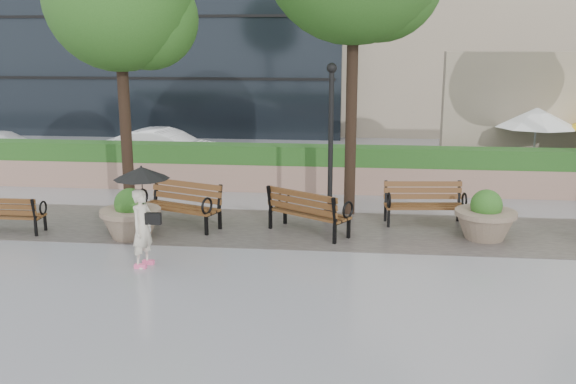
# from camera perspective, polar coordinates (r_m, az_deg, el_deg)

# --- Properties ---
(ground) EXTENTS (100.00, 100.00, 0.00)m
(ground) POSITION_cam_1_polar(r_m,az_deg,el_deg) (12.35, -2.38, -7.18)
(ground) COLOR gray
(ground) RESTS_ON ground
(cobble_strip) EXTENTS (28.00, 3.20, 0.01)m
(cobble_strip) POSITION_cam_1_polar(r_m,az_deg,el_deg) (15.17, -0.69, -3.24)
(cobble_strip) COLOR #383330
(cobble_strip) RESTS_ON ground
(hedge_wall) EXTENTS (24.00, 0.80, 1.35)m
(hedge_wall) POSITION_cam_1_polar(r_m,az_deg,el_deg) (18.88, 0.77, 2.10)
(hedge_wall) COLOR #946E5F
(hedge_wall) RESTS_ON ground
(asphalt_street) EXTENTS (40.00, 7.00, 0.00)m
(asphalt_street) POSITION_cam_1_polar(r_m,az_deg,el_deg) (22.92, 1.72, 2.39)
(asphalt_street) COLOR black
(asphalt_street) RESTS_ON ground
(bench_0) EXTENTS (1.64, 0.67, 0.87)m
(bench_0) POSITION_cam_1_polar(r_m,az_deg,el_deg) (16.11, -23.62, -2.45)
(bench_0) COLOR brown
(bench_0) RESTS_ON ground
(bench_1) EXTENTS (2.11, 1.45, 1.06)m
(bench_1) POSITION_cam_1_polar(r_m,az_deg,el_deg) (15.42, -9.53, -1.96)
(bench_1) COLOR brown
(bench_1) RESTS_ON ground
(bench_2) EXTENTS (2.04, 1.70, 1.04)m
(bench_2) POSITION_cam_1_polar(r_m,az_deg,el_deg) (14.68, 1.82, -2.56)
(bench_2) COLOR brown
(bench_2) RESTS_ON ground
(bench_3) EXTENTS (1.95, 0.95, 1.01)m
(bench_3) POSITION_cam_1_polar(r_m,az_deg,el_deg) (15.77, 11.99, -1.77)
(bench_3) COLOR brown
(bench_3) RESTS_ON ground
(planter_left) EXTENTS (1.35, 1.35, 1.13)m
(planter_left) POSITION_cam_1_polar(r_m,az_deg,el_deg) (14.79, -13.80, -2.30)
(planter_left) COLOR #7F6B56
(planter_left) RESTS_ON ground
(planter_right) EXTENTS (1.35, 1.35, 1.13)m
(planter_right) POSITION_cam_1_polar(r_m,az_deg,el_deg) (14.92, 17.13, -2.38)
(planter_right) COLOR #7F6B56
(planter_right) RESTS_ON ground
(lamppost) EXTENTS (0.28, 0.28, 3.83)m
(lamppost) POSITION_cam_1_polar(r_m,az_deg,el_deg) (15.41, 3.80, 3.39)
(lamppost) COLOR black
(lamppost) RESTS_ON ground
(tree_0) EXTENTS (3.60, 3.53, 7.11)m
(tree_0) POSITION_cam_1_polar(r_m,az_deg,el_deg) (16.47, -14.23, 15.94)
(tree_0) COLOR black
(tree_0) RESTS_ON ground
(patio_umb_white) EXTENTS (2.50, 2.50, 2.30)m
(patio_umb_white) POSITION_cam_1_polar(r_m,az_deg,el_deg) (21.48, 21.23, 6.14)
(patio_umb_white) COLOR black
(patio_umb_white) RESTS_ON ground
(car_left) EXTENTS (4.49, 2.54, 1.23)m
(car_left) POSITION_cam_1_polar(r_m,az_deg,el_deg) (24.84, -23.97, 3.53)
(car_left) COLOR white
(car_left) RESTS_ON ground
(car_right) EXTENTS (4.34, 1.84, 1.39)m
(car_right) POSITION_cam_1_polar(r_m,az_deg,el_deg) (22.45, -10.86, 3.73)
(car_right) COLOR white
(car_right) RESTS_ON ground
(pedestrian) EXTENTS (1.07, 1.07, 1.97)m
(pedestrian) POSITION_cam_1_polar(r_m,az_deg,el_deg) (12.67, -12.82, -1.27)
(pedestrian) COLOR beige
(pedestrian) RESTS_ON ground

